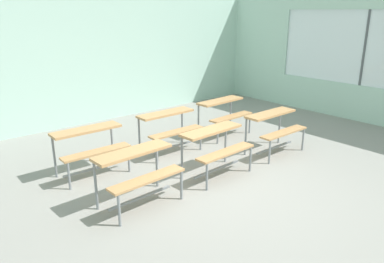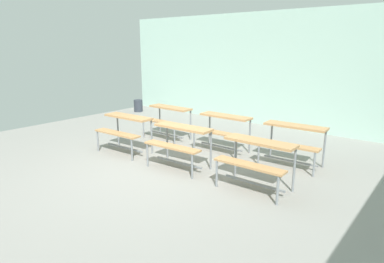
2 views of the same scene
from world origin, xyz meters
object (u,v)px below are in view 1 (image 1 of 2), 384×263
object	(u,v)px
desk_bench_r1c0	(90,141)
desk_bench_r1c2	(224,109)
desk_bench_r0c0	(138,165)
desk_bench_r1c1	(169,123)
desk_bench_r0c2	(275,123)
desk_bench_r0c1	(216,141)

from	to	relation	value
desk_bench_r1c0	desk_bench_r1c2	distance (m)	3.02
desk_bench_r0c0	desk_bench_r1c2	xyz separation A→B (m)	(2.97, 1.35, 0.00)
desk_bench_r1c1	desk_bench_r0c2	bearing A→B (deg)	-41.12
desk_bench_r0c1	desk_bench_r1c0	size ratio (longest dim) A/B	1.01
desk_bench_r1c1	desk_bench_r0c0	bearing A→B (deg)	-139.21
desk_bench_r0c2	desk_bench_r0c0	bearing A→B (deg)	-179.77
desk_bench_r1c0	desk_bench_r1c2	world-z (taller)	same
desk_bench_r0c1	desk_bench_r1c1	world-z (taller)	same
desk_bench_r0c2	desk_bench_r1c2	world-z (taller)	same
desk_bench_r0c0	desk_bench_r0c2	distance (m)	2.95
desk_bench_r0c1	desk_bench_r0c2	size ratio (longest dim) A/B	1.02
desk_bench_r0c1	desk_bench_r0c2	bearing A→B (deg)	-1.75
desk_bench_r1c2	desk_bench_r0c0	bearing A→B (deg)	-158.11
desk_bench_r0c0	desk_bench_r1c0	xyz separation A→B (m)	(-0.05, 1.31, 0.00)
desk_bench_r1c0	desk_bench_r1c2	bearing A→B (deg)	1.62
desk_bench_r0c0	desk_bench_r0c2	xyz separation A→B (m)	(2.95, 0.03, 0.00)
desk_bench_r0c1	desk_bench_r1c0	bearing A→B (deg)	136.77
desk_bench_r1c0	desk_bench_r1c1	distance (m)	1.55
desk_bench_r1c2	desk_bench_r1c0	bearing A→B (deg)	178.16
desk_bench_r0c1	desk_bench_r1c2	xyz separation A→B (m)	(1.52, 1.33, 0.00)
desk_bench_r0c1	desk_bench_r0c2	xyz separation A→B (m)	(1.50, 0.01, 0.00)
desk_bench_r1c1	desk_bench_r1c2	distance (m)	1.47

